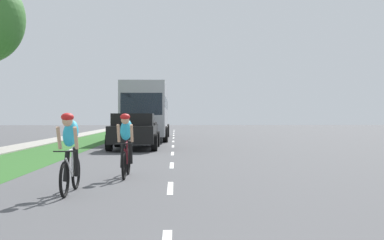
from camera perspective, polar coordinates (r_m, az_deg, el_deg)
name	(u,v)px	position (r m, az deg, el deg)	size (l,w,h in m)	color
ground_plane	(173,149)	(22.51, -2.29, -3.41)	(120.00, 120.00, 0.00)	#4C4C4F
grass_verge	(60,149)	(23.13, -15.37, -3.31)	(2.88, 70.00, 0.01)	#2D6026
sidewalk_concrete	(12,149)	(23.74, -20.55, -3.23)	(1.52, 70.00, 0.10)	#9E998E
lane_markings_center	(173,144)	(26.51, -2.25, -2.82)	(0.12, 53.13, 0.01)	white
cyclist_lead	(70,152)	(9.71, -14.26, -3.71)	(0.42, 1.72, 1.58)	black
cyclist_trailing	(126,145)	(12.03, -7.83, -2.90)	(0.42, 1.72, 1.58)	black
pickup_black	(134,131)	(22.38, -6.84, -1.31)	(2.22, 5.10, 1.64)	black
bus_silver	(148,109)	(31.73, -5.30, 1.29)	(2.78, 11.60, 3.48)	#A5A8AD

